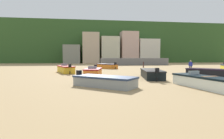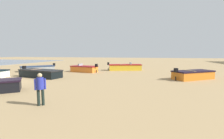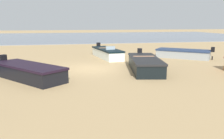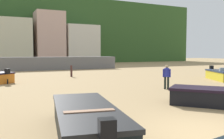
{
  "view_description": "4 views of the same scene",
  "coord_description": "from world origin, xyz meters",
  "px_view_note": "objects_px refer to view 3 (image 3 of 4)",
  "views": [
    {
      "loc": [
        -9.48,
        -15.69,
        2.05
      ],
      "look_at": [
        -6.38,
        6.51,
        0.53
      ],
      "focal_mm": 29.21,
      "sensor_mm": 36.0,
      "label": 1
    },
    {
      "loc": [
        11.29,
        13.02,
        2.59
      ],
      "look_at": [
        -5.15,
        8.83,
        0.83
      ],
      "focal_mm": 25.33,
      "sensor_mm": 36.0,
      "label": 2
    },
    {
      "loc": [
        1.84,
        15.27,
        3.04
      ],
      "look_at": [
        -0.47,
        4.1,
        0.73
      ],
      "focal_mm": 37.47,
      "sensor_mm": 36.0,
      "label": 3
    },
    {
      "loc": [
        -5.59,
        -5.41,
        2.41
      ],
      "look_at": [
        1.76,
        9.81,
        1.27
      ],
      "focal_mm": 39.82,
      "sensor_mm": 36.0,
      "label": 4
    }
  ],
  "objects_px": {
    "boat_black_0": "(145,64)",
    "boat_grey_7": "(183,54)",
    "boat_black_4": "(28,72)",
    "boat_white_6": "(107,53)"
  },
  "relations": [
    {
      "from": "boat_black_0",
      "to": "boat_grey_7",
      "type": "bearing_deg",
      "value": -127.93
    },
    {
      "from": "boat_black_0",
      "to": "boat_grey_7",
      "type": "xyz_separation_m",
      "value": [
        -5.09,
        -4.49,
        -0.05
      ]
    },
    {
      "from": "boat_grey_7",
      "to": "boat_black_4",
      "type": "bearing_deg",
      "value": 153.36
    },
    {
      "from": "boat_black_0",
      "to": "boat_white_6",
      "type": "distance_m",
      "value": 6.07
    },
    {
      "from": "boat_grey_7",
      "to": "boat_white_6",
      "type": "bearing_deg",
      "value": 116.99
    },
    {
      "from": "boat_black_0",
      "to": "boat_black_4",
      "type": "distance_m",
      "value": 7.03
    },
    {
      "from": "boat_black_4",
      "to": "boat_white_6",
      "type": "xyz_separation_m",
      "value": [
        -5.61,
        -6.78,
        0.01
      ]
    },
    {
      "from": "boat_black_0",
      "to": "boat_grey_7",
      "type": "distance_m",
      "value": 6.79
    },
    {
      "from": "boat_black_0",
      "to": "boat_grey_7",
      "type": "relative_size",
      "value": 1.16
    },
    {
      "from": "boat_black_0",
      "to": "boat_black_4",
      "type": "bearing_deg",
      "value": 17.79
    }
  ]
}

